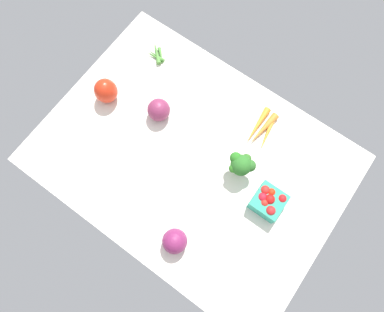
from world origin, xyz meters
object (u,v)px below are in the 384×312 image
Objects in this scene: bell_pepper_red at (106,91)px; broccoli_head at (241,165)px; okra_pile at (157,55)px; red_onion_center at (159,110)px; berry_basket at (268,201)px; carrot_bunch at (262,129)px; red_onion_near_basket at (175,241)px.

broccoli_head is (54.21, 4.78, 1.91)cm from bell_pepper_red.
okra_pile is 1.20× the size of red_onion_center.
okra_pile is 0.98× the size of berry_basket.
bell_pepper_red is 0.65× the size of carrot_bunch.
carrot_bunch is (33.23, 16.43, -2.78)cm from red_onion_center.
red_onion_center is (15.60, -18.90, 3.23)cm from okra_pile.
carrot_bunch is at bearing 22.52° from bell_pepper_red.
carrot_bunch is at bearing -2.89° from okra_pile.
okra_pile is 68.52cm from berry_basket.
bell_pepper_red reaches higher than okra_pile.
berry_basket is (13.83, -4.18, -3.30)cm from broccoli_head.
red_onion_center is 48.88cm from berry_basket.
okra_pile is at bearing 81.08° from bell_pepper_red.
bell_pepper_red reaches higher than berry_basket.
broccoli_head reaches higher than bell_pepper_red.
berry_basket reaches higher than carrot_bunch.
red_onion_near_basket is 0.53× the size of carrot_bunch.
bell_pepper_red is 1.01× the size of berry_basket.
bell_pepper_red is 1.24× the size of red_onion_near_basket.
bell_pepper_red is at bearing -164.47° from red_onion_center.
bell_pepper_red is 68.07cm from berry_basket.
carrot_bunch is at bearing 125.97° from berry_basket.
berry_basket is (48.64, -4.80, -0.46)cm from red_onion_center.
berry_basket is 26.34cm from carrot_bunch.
broccoli_head is at bearing -84.73° from carrot_bunch.
bell_pepper_red is at bearing -157.48° from carrot_bunch.
berry_basket is (68.05, 0.60, -1.39)cm from bell_pepper_red.
carrot_bunch is (48.83, -2.47, 0.46)cm from okra_pile.
okra_pile is at bearing 177.11° from carrot_bunch.
bell_pepper_red is 54.46cm from broccoli_head.
okra_pile is at bearing 132.18° from red_onion_near_basket.
red_onion_center reaches higher than okra_pile.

